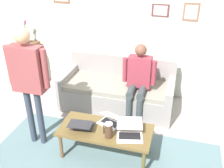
{
  "coord_description": "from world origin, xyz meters",
  "views": [
    {
      "loc": [
        -0.97,
        2.4,
        2.57
      ],
      "look_at": [
        -0.05,
        -0.87,
        0.8
      ],
      "focal_mm": 41.03,
      "sensor_mm": 36.0,
      "label": 1
    }
  ],
  "objects_px": {
    "person_standing": "(28,75)",
    "laptop_left": "(82,125)",
    "flower_vase": "(26,35)",
    "person_seated": "(139,78)",
    "couch": "(118,91)",
    "laptop_right": "(130,132)",
    "side_shelf": "(30,64)",
    "french_press": "(109,130)",
    "coffee_table": "(105,132)",
    "laptop_center": "(110,121)"
  },
  "relations": [
    {
      "from": "person_standing",
      "to": "laptop_left",
      "type": "bearing_deg",
      "value": 175.87
    },
    {
      "from": "flower_vase",
      "to": "person_seated",
      "type": "xyz_separation_m",
      "value": [
        -2.41,
        0.62,
        -0.36
      ]
    },
    {
      "from": "person_standing",
      "to": "person_seated",
      "type": "height_order",
      "value": "person_standing"
    },
    {
      "from": "couch",
      "to": "laptop_right",
      "type": "bearing_deg",
      "value": 110.68
    },
    {
      "from": "flower_vase",
      "to": "person_standing",
      "type": "xyz_separation_m",
      "value": [
        -1.12,
        1.69,
        0.04
      ]
    },
    {
      "from": "laptop_right",
      "to": "side_shelf",
      "type": "relative_size",
      "value": 0.48
    },
    {
      "from": "french_press",
      "to": "side_shelf",
      "type": "height_order",
      "value": "side_shelf"
    },
    {
      "from": "coffee_table",
      "to": "flower_vase",
      "type": "xyz_separation_m",
      "value": [
        2.17,
        -1.69,
        0.69
      ]
    },
    {
      "from": "couch",
      "to": "flower_vase",
      "type": "relative_size",
      "value": 4.38
    },
    {
      "from": "laptop_right",
      "to": "french_press",
      "type": "bearing_deg",
      "value": 22.75
    },
    {
      "from": "couch",
      "to": "laptop_left",
      "type": "bearing_deg",
      "value": 83.63
    },
    {
      "from": "laptop_right",
      "to": "person_standing",
      "type": "distance_m",
      "value": 1.53
    },
    {
      "from": "couch",
      "to": "coffee_table",
      "type": "bearing_deg",
      "value": 97.1
    },
    {
      "from": "couch",
      "to": "person_standing",
      "type": "height_order",
      "value": "person_standing"
    },
    {
      "from": "laptop_left",
      "to": "flower_vase",
      "type": "distance_m",
      "value": 2.62
    },
    {
      "from": "laptop_center",
      "to": "french_press",
      "type": "height_order",
      "value": "french_press"
    },
    {
      "from": "person_seated",
      "to": "side_shelf",
      "type": "bearing_deg",
      "value": -14.2
    },
    {
      "from": "coffee_table",
      "to": "side_shelf",
      "type": "distance_m",
      "value": 2.75
    },
    {
      "from": "coffee_table",
      "to": "laptop_center",
      "type": "xyz_separation_m",
      "value": [
        -0.03,
        -0.15,
        0.09
      ]
    },
    {
      "from": "french_press",
      "to": "person_seated",
      "type": "bearing_deg",
      "value": -97.26
    },
    {
      "from": "coffee_table",
      "to": "laptop_right",
      "type": "xyz_separation_m",
      "value": [
        -0.34,
        0.03,
        0.09
      ]
    },
    {
      "from": "couch",
      "to": "french_press",
      "type": "xyz_separation_m",
      "value": [
        -0.25,
        1.43,
        0.24
      ]
    },
    {
      "from": "laptop_right",
      "to": "person_standing",
      "type": "xyz_separation_m",
      "value": [
        1.4,
        -0.03,
        0.63
      ]
    },
    {
      "from": "laptop_right",
      "to": "french_press",
      "type": "distance_m",
      "value": 0.28
    },
    {
      "from": "laptop_center",
      "to": "side_shelf",
      "type": "xyz_separation_m",
      "value": [
        2.2,
        -1.53,
        -0.02
      ]
    },
    {
      "from": "laptop_left",
      "to": "side_shelf",
      "type": "distance_m",
      "value": 2.55
    },
    {
      "from": "side_shelf",
      "to": "person_standing",
      "type": "height_order",
      "value": "person_standing"
    },
    {
      "from": "laptop_left",
      "to": "laptop_right",
      "type": "bearing_deg",
      "value": -177.77
    },
    {
      "from": "coffee_table",
      "to": "side_shelf",
      "type": "bearing_deg",
      "value": -37.74
    },
    {
      "from": "coffee_table",
      "to": "person_seated",
      "type": "bearing_deg",
      "value": -102.77
    },
    {
      "from": "side_shelf",
      "to": "flower_vase",
      "type": "relative_size",
      "value": 2.03
    },
    {
      "from": "laptop_center",
      "to": "person_standing",
      "type": "bearing_deg",
      "value": 8.23
    },
    {
      "from": "laptop_left",
      "to": "french_press",
      "type": "distance_m",
      "value": 0.41
    },
    {
      "from": "laptop_left",
      "to": "laptop_center",
      "type": "relative_size",
      "value": 0.94
    },
    {
      "from": "laptop_center",
      "to": "side_shelf",
      "type": "distance_m",
      "value": 2.68
    },
    {
      "from": "french_press",
      "to": "person_standing",
      "type": "distance_m",
      "value": 1.29
    },
    {
      "from": "person_seated",
      "to": "couch",
      "type": "bearing_deg",
      "value": -29.25
    },
    {
      "from": "coffee_table",
      "to": "laptop_left",
      "type": "distance_m",
      "value": 0.33
    },
    {
      "from": "laptop_center",
      "to": "french_press",
      "type": "relative_size",
      "value": 1.55
    },
    {
      "from": "couch",
      "to": "french_press",
      "type": "bearing_deg",
      "value": 99.9
    },
    {
      "from": "flower_vase",
      "to": "laptop_right",
      "type": "bearing_deg",
      "value": 145.62
    },
    {
      "from": "side_shelf",
      "to": "flower_vase",
      "type": "bearing_deg",
      "value": -105.88
    },
    {
      "from": "laptop_center",
      "to": "side_shelf",
      "type": "bearing_deg",
      "value": -34.79
    },
    {
      "from": "laptop_right",
      "to": "flower_vase",
      "type": "bearing_deg",
      "value": -34.38
    },
    {
      "from": "couch",
      "to": "laptop_left",
      "type": "relative_size",
      "value": 5.66
    },
    {
      "from": "laptop_left",
      "to": "laptop_right",
      "type": "distance_m",
      "value": 0.65
    },
    {
      "from": "laptop_center",
      "to": "french_press",
      "type": "xyz_separation_m",
      "value": [
        -0.06,
        0.29,
        0.07
      ]
    },
    {
      "from": "flower_vase",
      "to": "person_standing",
      "type": "relative_size",
      "value": 0.26
    },
    {
      "from": "couch",
      "to": "person_standing",
      "type": "relative_size",
      "value": 1.13
    },
    {
      "from": "laptop_right",
      "to": "coffee_table",
      "type": "bearing_deg",
      "value": -5.42
    }
  ]
}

